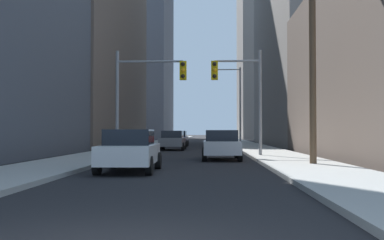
{
  "coord_description": "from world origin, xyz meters",
  "views": [
    {
      "loc": [
        1.13,
        -5.0,
        1.44
      ],
      "look_at": [
        0.0,
        26.18,
        2.24
      ],
      "focal_mm": 42.7,
      "sensor_mm": 36.0,
      "label": 1
    }
  ],
  "objects_px": {
    "sedan_red": "(214,138)",
    "sedan_silver": "(221,145)",
    "sedan_grey": "(173,140)",
    "traffic_signal_near_left": "(147,85)",
    "sedan_white": "(130,150)",
    "sedan_navy": "(178,139)",
    "traffic_signal_near_right": "(239,86)"
  },
  "relations": [
    {
      "from": "sedan_white",
      "to": "traffic_signal_near_right",
      "type": "relative_size",
      "value": 0.71
    },
    {
      "from": "sedan_grey",
      "to": "sedan_red",
      "type": "height_order",
      "value": "same"
    },
    {
      "from": "sedan_grey",
      "to": "traffic_signal_near_right",
      "type": "xyz_separation_m",
      "value": [
        4.54,
        -10.33,
        3.22
      ]
    },
    {
      "from": "sedan_white",
      "to": "sedan_silver",
      "type": "distance_m",
      "value": 7.94
    },
    {
      "from": "sedan_navy",
      "to": "traffic_signal_near_left",
      "type": "height_order",
      "value": "traffic_signal_near_left"
    },
    {
      "from": "sedan_navy",
      "to": "traffic_signal_near_left",
      "type": "xyz_separation_m",
      "value": [
        -0.46,
        -18.83,
        3.28
      ]
    },
    {
      "from": "sedan_red",
      "to": "traffic_signal_near_left",
      "type": "height_order",
      "value": "traffic_signal_near_left"
    },
    {
      "from": "sedan_grey",
      "to": "sedan_navy",
      "type": "distance_m",
      "value": 8.51
    },
    {
      "from": "sedan_red",
      "to": "sedan_silver",
      "type": "bearing_deg",
      "value": -89.98
    },
    {
      "from": "sedan_silver",
      "to": "sedan_red",
      "type": "height_order",
      "value": "same"
    },
    {
      "from": "sedan_silver",
      "to": "sedan_navy",
      "type": "height_order",
      "value": "same"
    },
    {
      "from": "sedan_silver",
      "to": "traffic_signal_near_left",
      "type": "xyz_separation_m",
      "value": [
        -4.09,
        2.07,
        3.28
      ]
    },
    {
      "from": "sedan_silver",
      "to": "traffic_signal_near_right",
      "type": "xyz_separation_m",
      "value": [
        1.06,
        2.07,
        3.22
      ]
    },
    {
      "from": "sedan_grey",
      "to": "traffic_signal_near_right",
      "type": "bearing_deg",
      "value": -66.28
    },
    {
      "from": "sedan_grey",
      "to": "traffic_signal_near_left",
      "type": "distance_m",
      "value": 10.85
    },
    {
      "from": "sedan_white",
      "to": "sedan_navy",
      "type": "xyz_separation_m",
      "value": [
        -0.16,
        28.04,
        0.0
      ]
    },
    {
      "from": "sedan_navy",
      "to": "sedan_white",
      "type": "bearing_deg",
      "value": -89.68
    },
    {
      "from": "sedan_silver",
      "to": "sedan_red",
      "type": "xyz_separation_m",
      "value": [
        -0.01,
        27.21,
        0.0
      ]
    },
    {
      "from": "sedan_white",
      "to": "traffic_signal_near_right",
      "type": "bearing_deg",
      "value": 63.77
    },
    {
      "from": "sedan_white",
      "to": "sedan_red",
      "type": "height_order",
      "value": "same"
    },
    {
      "from": "sedan_red",
      "to": "sedan_navy",
      "type": "height_order",
      "value": "same"
    },
    {
      "from": "sedan_white",
      "to": "traffic_signal_near_left",
      "type": "relative_size",
      "value": 0.71
    },
    {
      "from": "sedan_white",
      "to": "sedan_red",
      "type": "xyz_separation_m",
      "value": [
        3.46,
        34.35,
        0.0
      ]
    },
    {
      "from": "sedan_silver",
      "to": "sedan_grey",
      "type": "distance_m",
      "value": 12.87
    },
    {
      "from": "sedan_silver",
      "to": "traffic_signal_near_right",
      "type": "height_order",
      "value": "traffic_signal_near_right"
    },
    {
      "from": "traffic_signal_near_left",
      "to": "sedan_silver",
      "type": "bearing_deg",
      "value": -26.83
    },
    {
      "from": "sedan_silver",
      "to": "sedan_grey",
      "type": "bearing_deg",
      "value": 105.65
    },
    {
      "from": "sedan_grey",
      "to": "traffic_signal_near_right",
      "type": "height_order",
      "value": "traffic_signal_near_right"
    },
    {
      "from": "sedan_white",
      "to": "sedan_silver",
      "type": "xyz_separation_m",
      "value": [
        3.47,
        7.14,
        0.0
      ]
    },
    {
      "from": "sedan_grey",
      "to": "sedan_red",
      "type": "distance_m",
      "value": 15.21
    },
    {
      "from": "sedan_silver",
      "to": "sedan_navy",
      "type": "bearing_deg",
      "value": 99.85
    },
    {
      "from": "sedan_silver",
      "to": "traffic_signal_near_left",
      "type": "bearing_deg",
      "value": 153.17
    }
  ]
}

